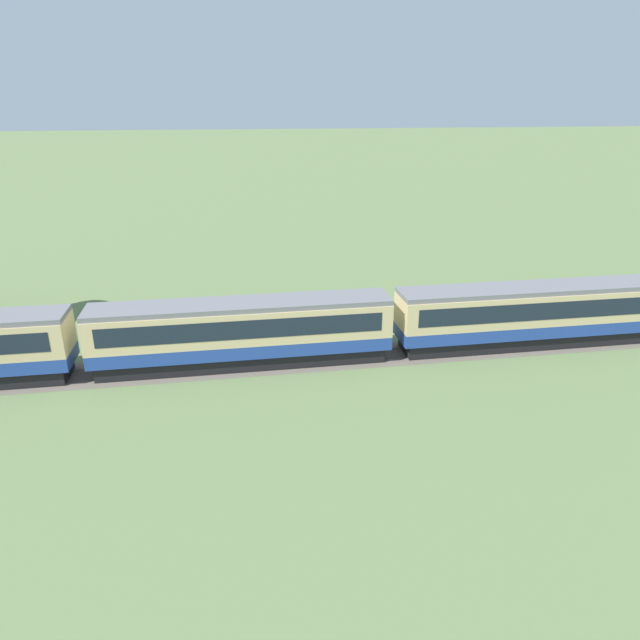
% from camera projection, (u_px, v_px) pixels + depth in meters
% --- Properties ---
extents(ground_plane, '(600.00, 600.00, 0.00)m').
position_uv_depth(ground_plane, '(493.00, 348.00, 36.97)').
color(ground_plane, '#607547').
extents(passenger_train, '(92.19, 2.86, 4.01)m').
position_uv_depth(passenger_train, '(247.00, 330.00, 33.92)').
color(passenger_train, '#234293').
rests_on(passenger_train, ground_plane).
extents(railway_track, '(144.53, 3.60, 0.04)m').
position_uv_depth(railway_track, '(299.00, 360.00, 35.20)').
color(railway_track, '#665B51').
rests_on(railway_track, ground_plane).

